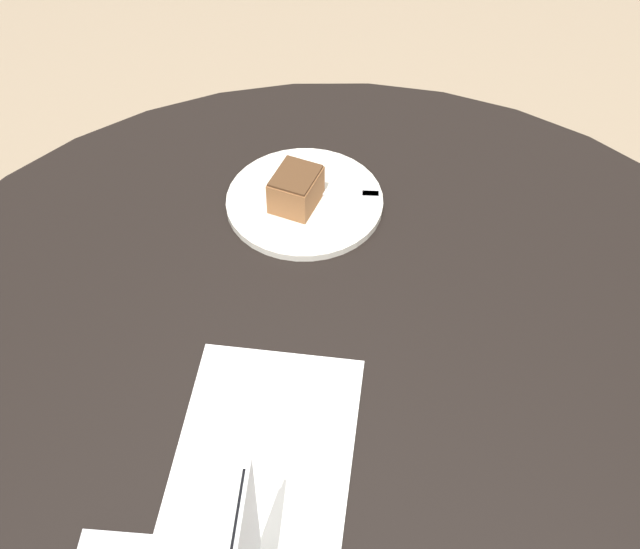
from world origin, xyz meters
TOP-DOWN VIEW (x-y plane):
  - dining_table at (0.00, 0.00)m, footprint 1.40×1.40m
  - paper_document at (-0.13, 0.02)m, footprint 0.40×0.36m
  - plate at (0.26, 0.27)m, footprint 0.25×0.25m
  - cake_slice at (0.24, 0.28)m, footprint 0.09×0.08m
  - fork at (0.30, 0.24)m, footprint 0.12×0.15m

SIDE VIEW (x-z plane):
  - dining_table at x=0.00m, z-range 0.26..1.00m
  - paper_document at x=-0.13m, z-range 0.74..0.74m
  - plate at x=0.26m, z-range 0.74..0.75m
  - fork at x=0.30m, z-range 0.75..0.76m
  - cake_slice at x=0.24m, z-range 0.75..0.81m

